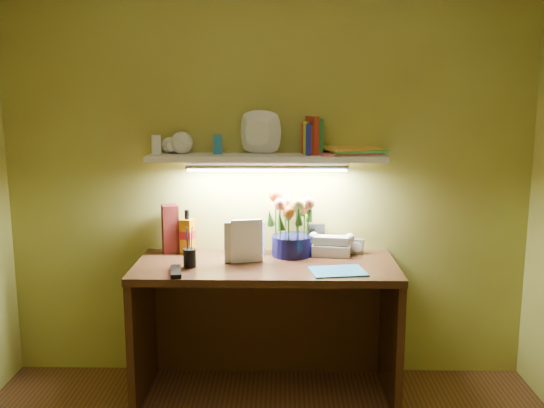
{
  "coord_description": "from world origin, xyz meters",
  "views": [
    {
      "loc": [
        0.09,
        -1.93,
        1.64
      ],
      "look_at": [
        0.03,
        1.35,
        1.05
      ],
      "focal_mm": 40.0,
      "sensor_mm": 36.0,
      "label": 1
    }
  ],
  "objects_px": {
    "desk": "(266,329)",
    "whisky_bottle": "(187,232)",
    "flower_bouquet": "(292,221)",
    "telephone": "(332,244)",
    "desk_clock": "(356,246)"
  },
  "relations": [
    {
      "from": "desk",
      "to": "whisky_bottle",
      "type": "height_order",
      "value": "whisky_bottle"
    },
    {
      "from": "flower_bouquet",
      "to": "whisky_bottle",
      "type": "height_order",
      "value": "flower_bouquet"
    },
    {
      "from": "desk",
      "to": "telephone",
      "type": "xyz_separation_m",
      "value": [
        0.36,
        0.18,
        0.44
      ]
    },
    {
      "from": "flower_bouquet",
      "to": "desk_clock",
      "type": "bearing_deg",
      "value": 8.0
    },
    {
      "from": "desk",
      "to": "desk_clock",
      "type": "distance_m",
      "value": 0.69
    },
    {
      "from": "desk",
      "to": "whisky_bottle",
      "type": "xyz_separation_m",
      "value": [
        -0.45,
        0.2,
        0.5
      ]
    },
    {
      "from": "desk_clock",
      "to": "telephone",
      "type": "bearing_deg",
      "value": -145.09
    },
    {
      "from": "desk",
      "to": "whisky_bottle",
      "type": "bearing_deg",
      "value": 156.35
    },
    {
      "from": "flower_bouquet",
      "to": "telephone",
      "type": "xyz_separation_m",
      "value": [
        0.22,
        0.02,
        -0.13
      ]
    },
    {
      "from": "desk",
      "to": "desk_clock",
      "type": "relative_size",
      "value": 16.69
    },
    {
      "from": "flower_bouquet",
      "to": "desk",
      "type": "bearing_deg",
      "value": -130.03
    },
    {
      "from": "telephone",
      "to": "flower_bouquet",
      "type": "bearing_deg",
      "value": -168.29
    },
    {
      "from": "desk",
      "to": "desk_clock",
      "type": "bearing_deg",
      "value": 23.21
    },
    {
      "from": "flower_bouquet",
      "to": "telephone",
      "type": "bearing_deg",
      "value": 4.72
    },
    {
      "from": "desk_clock",
      "to": "whisky_bottle",
      "type": "height_order",
      "value": "whisky_bottle"
    }
  ]
}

